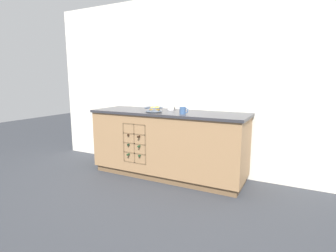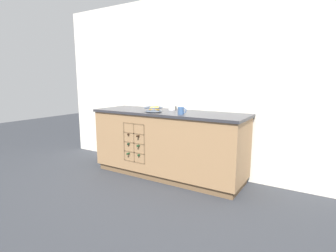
% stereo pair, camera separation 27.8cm
% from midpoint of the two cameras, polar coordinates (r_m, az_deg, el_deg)
% --- Properties ---
extents(ground_plane, '(14.00, 14.00, 0.00)m').
position_cam_midpoint_polar(ground_plane, '(3.82, 2.12, -10.70)').
color(ground_plane, '#2D3035').
extents(back_wall, '(4.55, 0.06, 2.55)m').
position_cam_midpoint_polar(back_wall, '(3.93, 5.11, 8.85)').
color(back_wall, silver).
rests_on(back_wall, ground_plane).
extents(kitchen_island, '(2.19, 0.71, 0.92)m').
position_cam_midpoint_polar(kitchen_island, '(3.68, 2.09, -3.87)').
color(kitchen_island, brown).
rests_on(kitchen_island, ground_plane).
extents(fruit_bowl, '(0.25, 0.25, 0.08)m').
position_cam_midpoint_polar(fruit_bowl, '(3.54, -0.93, 3.76)').
color(fruit_bowl, '#4C5666').
rests_on(fruit_bowl, kitchen_island).
extents(white_pitcher, '(0.15, 0.10, 0.20)m').
position_cam_midpoint_polar(white_pitcher, '(3.77, 2.98, 5.09)').
color(white_pitcher, white).
rests_on(white_pitcher, kitchen_island).
extents(ceramic_mug, '(0.12, 0.08, 0.09)m').
position_cam_midpoint_polar(ceramic_mug, '(3.31, 5.29, 3.35)').
color(ceramic_mug, '#385684').
rests_on(ceramic_mug, kitchen_island).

